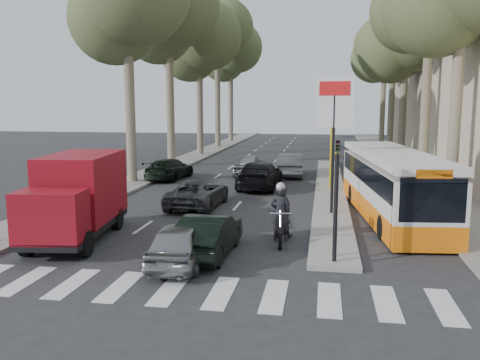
{
  "coord_description": "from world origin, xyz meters",
  "views": [
    {
      "loc": [
        2.88,
        -15.59,
        4.59
      ],
      "look_at": [
        -0.32,
        3.76,
        1.6
      ],
      "focal_mm": 38.0,
      "sensor_mm": 36.0,
      "label": 1
    }
  ],
  "objects_px": {
    "city_bus": "(391,183)",
    "dark_hatchback": "(209,235)",
    "silver_hatchback": "(180,243)",
    "motorcycle": "(280,214)",
    "red_truck": "(78,195)"
  },
  "relations": [
    {
      "from": "motorcycle",
      "to": "dark_hatchback",
      "type": "bearing_deg",
      "value": -139.37
    },
    {
      "from": "silver_hatchback",
      "to": "motorcycle",
      "type": "relative_size",
      "value": 1.55
    },
    {
      "from": "dark_hatchback",
      "to": "city_bus",
      "type": "distance_m",
      "value": 8.65
    },
    {
      "from": "silver_hatchback",
      "to": "red_truck",
      "type": "xyz_separation_m",
      "value": [
        -4.14,
        2.05,
        0.89
      ]
    },
    {
      "from": "silver_hatchback",
      "to": "city_bus",
      "type": "relative_size",
      "value": 0.35
    },
    {
      "from": "city_bus",
      "to": "red_truck",
      "type": "bearing_deg",
      "value": -161.12
    },
    {
      "from": "silver_hatchback",
      "to": "motorcycle",
      "type": "bearing_deg",
      "value": -134.01
    },
    {
      "from": "silver_hatchback",
      "to": "dark_hatchback",
      "type": "distance_m",
      "value": 1.17
    },
    {
      "from": "dark_hatchback",
      "to": "city_bus",
      "type": "xyz_separation_m",
      "value": [
        6.08,
        6.1,
        0.8
      ]
    },
    {
      "from": "silver_hatchback",
      "to": "motorcycle",
      "type": "distance_m",
      "value": 4.01
    },
    {
      "from": "red_truck",
      "to": "dark_hatchback",
      "type": "bearing_deg",
      "value": -19.39
    },
    {
      "from": "silver_hatchback",
      "to": "red_truck",
      "type": "distance_m",
      "value": 4.7
    },
    {
      "from": "silver_hatchback",
      "to": "dark_hatchback",
      "type": "xyz_separation_m",
      "value": [
        0.6,
        1.0,
        0.01
      ]
    },
    {
      "from": "dark_hatchback",
      "to": "city_bus",
      "type": "bearing_deg",
      "value": -132.92
    },
    {
      "from": "city_bus",
      "to": "dark_hatchback",
      "type": "bearing_deg",
      "value": -141.05
    }
  ]
}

